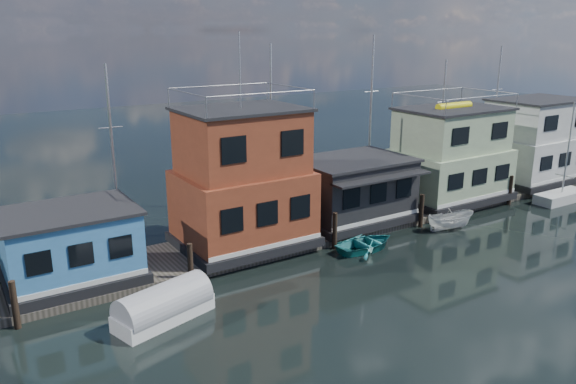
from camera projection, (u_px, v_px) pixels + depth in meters
ground at (513, 291)px, 27.51m from camera, size 160.00×160.00×0.00m
dock at (357, 220)px, 37.17m from camera, size 48.00×5.00×0.40m
houseboat_blue at (71, 246)px, 27.32m from camera, size 6.40×4.90×3.66m
houseboat_red at (242, 181)px, 31.70m from camera, size 7.40×5.90×11.86m
houseboat_dark at (352, 189)px, 36.28m from camera, size 7.40×6.10×4.06m
houseboat_green at (450, 156)px, 40.64m from camera, size 8.40×5.90×7.03m
houseboat_white at (535, 142)px, 45.81m from camera, size 8.40×5.90×6.66m
pilings at (382, 220)px, 34.48m from camera, size 42.28×0.28×2.20m
background_masts at (358, 122)px, 43.01m from camera, size 36.40×0.16×12.00m
motorboat at (450, 221)px, 35.78m from camera, size 3.38×2.11×1.22m
dinghy_white at (450, 217)px, 36.79m from camera, size 2.41×2.16×1.13m
tarp_runabout at (164, 306)px, 24.60m from camera, size 4.72×2.88×1.79m
day_sailer at (561, 196)px, 41.83m from camera, size 4.72×1.63×7.42m
dinghy_teal at (366, 243)px, 32.60m from camera, size 3.98×2.91×0.80m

